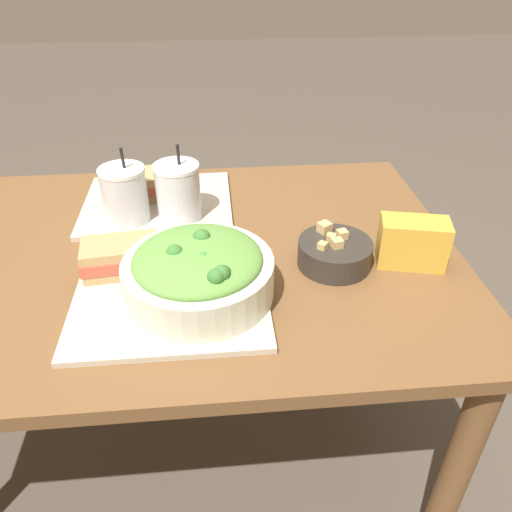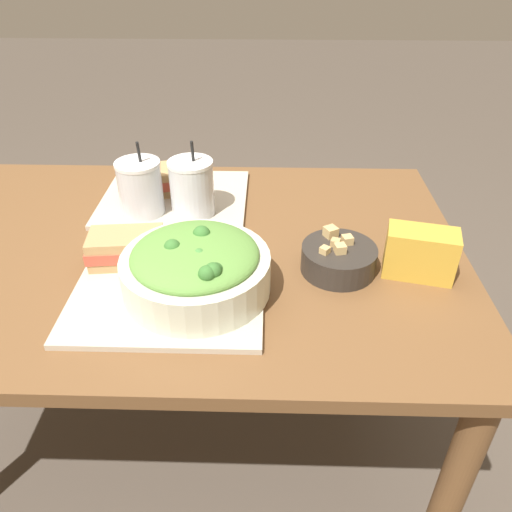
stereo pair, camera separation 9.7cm
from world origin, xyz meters
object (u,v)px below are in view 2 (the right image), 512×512
baguette_near (161,242)px  drink_cup_red (192,189)px  soup_bowl (339,258)px  napkin_folded (179,240)px  salad_bowl (196,267)px  sandwich_far (157,181)px  chip_bag (420,253)px  sandwich_near (127,248)px  drink_cup_dark (141,189)px

baguette_near → drink_cup_red: (0.04, 0.18, 0.03)m
soup_bowl → napkin_folded: soup_bowl is taller
salad_bowl → baguette_near: bearing=127.2°
sandwich_far → soup_bowl: bearing=-55.1°
soup_bowl → chip_bag: chip_bag is taller
baguette_near → napkin_folded: (0.02, 0.07, -0.04)m
sandwich_far → napkin_folded: size_ratio=0.95×
sandwich_near → drink_cup_dark: 0.21m
soup_bowl → baguette_near: (-0.37, 0.03, 0.01)m
drink_cup_dark → drink_cup_red: drink_cup_red is taller
chip_bag → baguette_near: bearing=-171.3°
soup_bowl → chip_bag: bearing=-3.4°
sandwich_near → chip_bag: chip_bag is taller
salad_bowl → chip_bag: (0.44, 0.08, -0.01)m
sandwich_far → chip_bag: chip_bag is taller
sandwich_far → napkin_folded: sandwich_far is taller
salad_bowl → drink_cup_dark: (-0.17, 0.30, 0.01)m
salad_bowl → baguette_near: 0.15m
salad_bowl → drink_cup_red: (-0.05, 0.30, 0.01)m
napkin_folded → drink_cup_red: bearing=79.0°
drink_cup_dark → salad_bowl: bearing=-60.6°
soup_bowl → sandwich_near: bearing=179.6°
drink_cup_red → chip_bag: drink_cup_red is taller
chip_bag → salad_bowl: bearing=-156.9°
napkin_folded → soup_bowl: bearing=-16.4°
sandwich_near → drink_cup_red: (0.11, 0.21, 0.03)m
sandwich_far → drink_cup_red: bearing=-64.0°
drink_cup_red → sandwich_near: bearing=-117.8°
sandwich_near → drink_cup_red: drink_cup_red is taller
drink_cup_red → sandwich_far: bearing=134.6°
baguette_near → drink_cup_red: drink_cup_red is taller
salad_bowl → baguette_near: size_ratio=2.07×
sandwich_far → drink_cup_dark: 0.11m
baguette_near → sandwich_far: sandwich_far is taller
drink_cup_dark → chip_bag: drink_cup_dark is taller
salad_bowl → chip_bag: salad_bowl is taller
baguette_near → sandwich_far: bearing=-9.9°
baguette_near → chip_bag: chip_bag is taller
drink_cup_dark → drink_cup_red: 0.12m
baguette_near → drink_cup_dark: drink_cup_dark is taller
soup_bowl → drink_cup_dark: bearing=154.8°
baguette_near → sandwich_far: size_ratio=0.81×
salad_bowl → soup_bowl: size_ratio=1.83×
salad_bowl → napkin_folded: 0.21m
soup_bowl → drink_cup_red: bearing=147.1°
sandwich_far → napkin_folded: bearing=-87.1°
baguette_near → drink_cup_dark: 0.20m
sandwich_near → baguette_near: bearing=15.6°
sandwich_near → baguette_near: sandwich_near is taller
drink_cup_red → napkin_folded: size_ratio=1.04×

